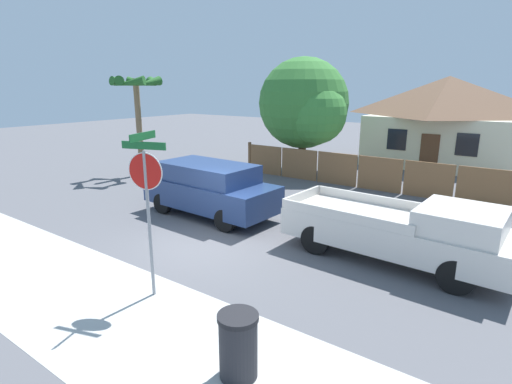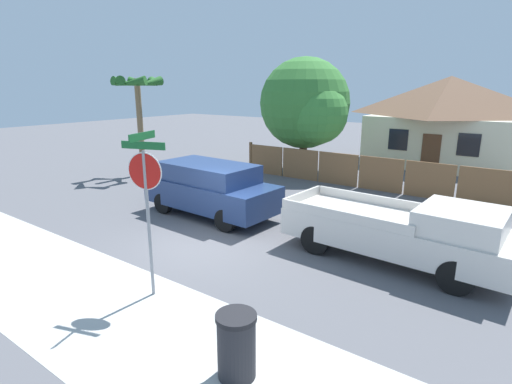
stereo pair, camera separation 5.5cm
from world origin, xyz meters
TOP-DOWN VIEW (x-y plane):
  - ground_plane at (0.00, 0.00)m, footprint 80.00×80.00m
  - sidewalk_strip at (0.00, -3.60)m, footprint 36.00×3.20m
  - wooden_fence at (1.99, 8.88)m, footprint 13.85×0.12m
  - house at (2.79, 16.96)m, footprint 8.08×6.47m
  - oak_tree at (-2.47, 10.40)m, footprint 4.77×4.54m
  - palm_tree at (-8.82, 5.07)m, footprint 2.39×2.59m
  - red_suv at (-1.60, 2.16)m, footprint 4.88×2.21m
  - orange_pickup at (4.89, 2.15)m, footprint 5.64×2.29m
  - stop_sign at (1.09, -2.63)m, footprint 0.93×0.84m
  - trash_bin at (4.11, -3.54)m, footprint 0.63×0.63m

SIDE VIEW (x-z plane):
  - ground_plane at x=0.00m, z-range 0.00..0.00m
  - sidewalk_strip at x=0.00m, z-range 0.00..0.01m
  - trash_bin at x=4.11m, z-range 0.01..1.06m
  - wooden_fence at x=1.99m, z-range -0.05..1.49m
  - orange_pickup at x=4.89m, z-range 0.01..1.66m
  - red_suv at x=-1.60m, z-range 0.08..1.89m
  - stop_sign at x=1.09m, z-range 0.64..4.12m
  - house at x=2.79m, z-range 0.09..4.98m
  - oak_tree at x=-2.47m, z-range 0.51..6.29m
  - palm_tree at x=-8.82m, z-range 1.70..6.51m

